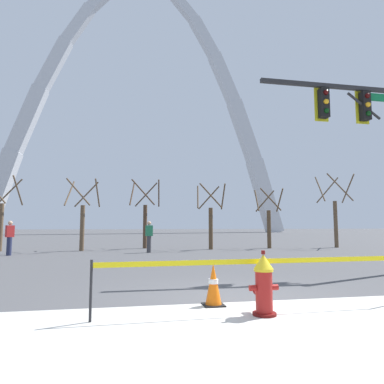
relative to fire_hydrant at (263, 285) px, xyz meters
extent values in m
plane|color=#474749|center=(0.00, 1.08, -0.47)|extent=(240.00, 240.00, 0.00)
cylinder|color=#5E0F0D|center=(0.00, -0.01, -0.44)|extent=(0.36, 0.36, 0.05)
cylinder|color=maroon|center=(0.00, -0.01, -0.11)|extent=(0.26, 0.26, 0.62)
cylinder|color=gold|center=(0.00, -0.01, 0.22)|extent=(0.30, 0.30, 0.04)
cone|color=gold|center=(0.00, -0.01, 0.35)|extent=(0.30, 0.30, 0.22)
cylinder|color=#5E0F0D|center=(0.00, -0.01, 0.49)|extent=(0.06, 0.06, 0.06)
cylinder|color=maroon|center=(-0.18, -0.01, -0.04)|extent=(0.10, 0.09, 0.09)
cylinder|color=maroon|center=(0.18, -0.01, -0.04)|extent=(0.10, 0.09, 0.09)
cylinder|color=maroon|center=(0.00, 0.19, -0.14)|extent=(0.13, 0.14, 0.13)
cylinder|color=#5E0F0D|center=(0.00, 0.27, -0.14)|extent=(0.15, 0.03, 0.15)
cylinder|color=#232326|center=(-2.58, 0.09, -0.02)|extent=(0.04, 0.04, 0.88)
cube|color=yellow|center=(-0.05, 0.17, 0.34)|extent=(5.07, 0.17, 0.08)
cube|color=black|center=(-0.61, 0.75, -0.45)|extent=(0.36, 0.36, 0.03)
cone|color=orange|center=(-0.61, 0.75, -0.09)|extent=(0.28, 0.28, 0.70)
cylinder|color=white|center=(-0.61, 0.75, -0.05)|extent=(0.17, 0.17, 0.08)
cube|color=#232326|center=(4.04, 3.91, 5.13)|extent=(4.80, 0.12, 0.12)
cylinder|color=#232326|center=(5.00, 3.91, 4.58)|extent=(1.11, 0.08, 0.81)
cube|color=black|center=(5.04, 3.91, 4.58)|extent=(0.26, 0.24, 0.90)
cube|color=gold|center=(5.04, 4.05, 4.58)|extent=(0.44, 0.03, 1.04)
sphere|color=#360606|center=(5.04, 3.78, 4.86)|extent=(0.16, 0.16, 0.16)
sphere|color=orange|center=(5.04, 3.78, 4.58)|extent=(0.16, 0.16, 0.16)
sphere|color=black|center=(5.04, 3.78, 4.30)|extent=(0.16, 0.16, 0.16)
cube|color=black|center=(3.64, 3.91, 4.58)|extent=(0.26, 0.24, 0.90)
cube|color=gold|center=(3.64, 4.05, 4.58)|extent=(0.44, 0.03, 1.04)
sphere|color=#360606|center=(3.64, 3.78, 4.86)|extent=(0.16, 0.16, 0.16)
sphere|color=orange|center=(3.64, 3.78, 4.58)|extent=(0.16, 0.16, 0.16)
sphere|color=black|center=(3.64, 3.78, 4.30)|extent=(0.16, 0.16, 0.16)
cube|color=#0F6638|center=(5.64, 3.89, 4.88)|extent=(0.90, 0.04, 0.24)
cube|color=silver|center=(-20.82, 59.56, 20.12)|extent=(6.62, 2.56, 13.04)
cube|color=silver|center=(-16.65, 59.56, 31.02)|extent=(6.33, 2.31, 10.69)
cube|color=silver|center=(-12.49, 59.56, 39.50)|extent=(6.01, 2.06, 8.38)
cube|color=silver|center=(8.33, 59.56, 45.55)|extent=(5.61, 1.82, 6.10)
cube|color=silver|center=(12.49, 59.56, 39.50)|extent=(6.01, 2.06, 8.38)
cube|color=silver|center=(16.66, 59.56, 31.02)|extent=(6.33, 2.31, 10.69)
cube|color=silver|center=(20.82, 59.56, 20.12)|extent=(6.62, 2.56, 13.04)
cube|color=silver|center=(24.99, 59.56, 6.80)|extent=(6.89, 2.81, 15.40)
cylinder|color=brown|center=(-8.85, 14.69, 0.81)|extent=(0.24, 0.24, 2.56)
cylinder|color=brown|center=(-8.05, 14.61, 2.79)|extent=(0.22, 1.39, 1.53)
cylinder|color=brown|center=(-8.77, 15.49, 2.79)|extent=(1.39, 0.22, 1.53)
cylinder|color=brown|center=(-4.59, 14.30, 0.77)|extent=(0.24, 0.24, 2.48)
cylinder|color=brown|center=(-5.35, 14.45, 2.69)|extent=(0.34, 1.34, 1.49)
cylinder|color=brown|center=(-3.82, 14.22, 2.69)|extent=(0.21, 1.35, 1.49)
cylinder|color=brown|center=(-4.52, 15.07, 2.69)|extent=(1.35, 0.21, 1.49)
cylinder|color=brown|center=(-4.76, 13.54, 2.69)|extent=(1.34, 0.37, 1.49)
cylinder|color=#473323|center=(-1.12, 15.69, 0.84)|extent=(0.24, 0.24, 2.62)
cylinder|color=#473323|center=(-1.92, 15.85, 2.87)|extent=(0.36, 1.41, 1.57)
cylinder|color=#473323|center=(-0.31, 15.61, 2.87)|extent=(0.22, 1.42, 1.57)
cylinder|color=#473323|center=(-1.04, 16.50, 2.87)|extent=(1.42, 0.22, 1.57)
cylinder|color=#473323|center=(-1.29, 14.89, 2.87)|extent=(1.41, 0.39, 1.57)
cylinder|color=brown|center=(2.59, 14.07, 0.73)|extent=(0.24, 0.24, 2.40)
cylinder|color=brown|center=(1.86, 14.21, 2.58)|extent=(0.33, 1.30, 1.44)
cylinder|color=brown|center=(3.33, 13.99, 2.58)|extent=(0.21, 1.31, 1.44)
cylinder|color=brown|center=(2.67, 14.81, 2.58)|extent=(1.31, 0.21, 1.44)
cylinder|color=brown|center=(2.43, 13.34, 2.58)|extent=(1.29, 0.36, 1.44)
cylinder|color=brown|center=(6.30, 14.34, 0.68)|extent=(0.24, 0.24, 2.29)
cylinder|color=brown|center=(5.60, 14.48, 2.45)|extent=(0.32, 1.24, 1.38)
cylinder|color=brown|center=(7.01, 14.27, 2.45)|extent=(0.20, 1.25, 1.38)
cylinder|color=brown|center=(6.37, 15.05, 2.45)|extent=(1.25, 0.20, 1.38)
cylinder|color=brown|center=(6.14, 13.65, 2.45)|extent=(1.24, 0.35, 1.38)
cylinder|color=brown|center=(10.73, 14.25, 0.99)|extent=(0.24, 0.24, 2.91)
cylinder|color=brown|center=(9.84, 14.43, 3.24)|extent=(0.39, 1.56, 1.74)
cylinder|color=brown|center=(11.64, 14.16, 3.24)|extent=(0.24, 1.58, 1.74)
cylinder|color=brown|center=(10.82, 15.16, 3.24)|extent=(1.58, 0.24, 1.74)
cylinder|color=brown|center=(10.54, 13.37, 3.24)|extent=(1.56, 0.42, 1.74)
cylinder|color=#38383D|center=(-1.06, 12.38, -0.05)|extent=(0.22, 0.22, 0.84)
cube|color=#23754C|center=(-1.06, 12.38, 0.64)|extent=(0.38, 0.28, 0.54)
sphere|color=tan|center=(-1.06, 12.38, 1.02)|extent=(0.20, 0.20, 0.20)
cylinder|color=#232847|center=(-7.48, 11.91, -0.05)|extent=(0.22, 0.22, 0.84)
cube|color=#B22323|center=(-7.48, 11.91, 0.64)|extent=(0.39, 0.37, 0.54)
sphere|color=tan|center=(-7.48, 11.91, 1.02)|extent=(0.20, 0.20, 0.20)
camera|label=1|loc=(-2.06, -5.04, 0.91)|focal=31.54mm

